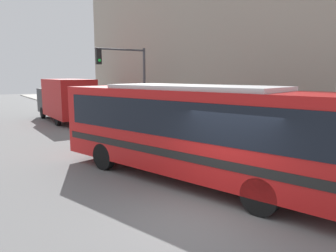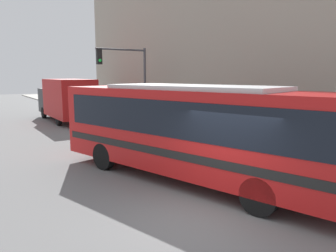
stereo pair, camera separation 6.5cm
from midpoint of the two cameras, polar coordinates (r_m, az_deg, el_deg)
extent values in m
plane|color=slate|center=(8.38, 6.43, -15.48)|extent=(120.00, 120.00, 0.00)
cube|color=#B7B2A8|center=(28.19, -10.39, 1.82)|extent=(2.52, 70.00, 0.14)
cube|color=#9E9384|center=(24.42, 5.10, 14.08)|extent=(6.00, 24.68, 11.37)
cube|color=red|center=(10.57, 4.43, -0.63)|extent=(5.21, 10.74, 2.58)
cube|color=black|center=(10.50, 4.46, 1.87)|extent=(5.02, 9.94, 1.08)
cube|color=black|center=(10.68, 4.39, -3.64)|extent=(5.13, 10.35, 0.24)
cube|color=silver|center=(10.43, 4.52, 6.66)|extent=(3.72, 6.15, 0.16)
cylinder|color=black|center=(13.69, -3.87, -3.63)|extent=(0.54, 1.02, 0.98)
cylinder|color=black|center=(12.32, -10.95, -5.19)|extent=(0.54, 1.02, 0.98)
cylinder|color=black|center=(10.43, 20.93, -8.21)|extent=(0.54, 1.02, 0.98)
cylinder|color=black|center=(8.55, 15.80, -11.72)|extent=(0.54, 1.02, 0.98)
cube|color=#B21919|center=(24.96, -16.78, 4.70)|extent=(2.48, 5.54, 2.71)
cube|color=#262628|center=(28.69, -18.89, 4.30)|extent=(2.35, 2.15, 1.92)
cylinder|color=black|center=(28.16, -20.75, 2.17)|extent=(0.25, 0.90, 0.90)
cylinder|color=black|center=(23.81, -18.45, 1.16)|extent=(0.25, 0.90, 0.90)
cylinder|color=gold|center=(13.55, 15.89, -4.49)|extent=(0.27, 0.27, 0.52)
sphere|color=gold|center=(13.47, 15.95, -3.09)|extent=(0.25, 0.25, 0.25)
cylinder|color=gold|center=(13.45, 16.36, -4.50)|extent=(0.12, 0.16, 0.12)
cylinder|color=#47474C|center=(20.98, -3.94, 6.59)|extent=(0.16, 0.16, 4.97)
cylinder|color=#47474C|center=(20.30, -8.08, 13.05)|extent=(3.20, 0.11, 0.11)
cube|color=black|center=(19.72, -11.82, 11.77)|extent=(0.30, 0.24, 0.90)
sphere|color=#19D83F|center=(19.58, -11.65, 11.13)|extent=(0.18, 0.18, 0.18)
cylinder|color=#47474C|center=(18.12, 1.06, -0.09)|extent=(0.06, 0.06, 0.98)
cylinder|color=#4C4C51|center=(18.03, 1.06, 1.80)|extent=(0.14, 0.14, 0.22)
camera|label=1|loc=(0.03, -89.86, 0.02)|focal=35.00mm
camera|label=2|loc=(0.03, 90.14, -0.02)|focal=35.00mm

